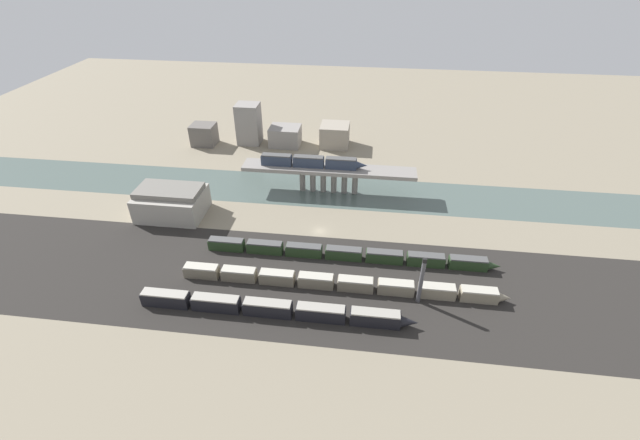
% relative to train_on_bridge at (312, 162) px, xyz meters
% --- Properties ---
extents(ground_plane, '(400.00, 400.00, 0.00)m').
position_rel_train_on_bridge_xyz_m(ground_plane, '(5.87, -25.22, -11.58)').
color(ground_plane, gray).
extents(railbed_yard, '(280.00, 42.00, 0.01)m').
position_rel_train_on_bridge_xyz_m(railbed_yard, '(5.87, -49.22, -11.58)').
color(railbed_yard, '#282623').
rests_on(railbed_yard, ground).
extents(river_water, '(320.00, 22.76, 0.01)m').
position_rel_train_on_bridge_xyz_m(river_water, '(5.87, -0.00, -11.58)').
color(river_water, '#4C5B56').
rests_on(river_water, ground).
extents(bridge, '(61.21, 8.20, 9.68)m').
position_rel_train_on_bridge_xyz_m(bridge, '(5.87, -0.00, -3.71)').
color(bridge, gray).
rests_on(bridge, ground).
extents(train_on_bridge, '(37.43, 2.97, 3.89)m').
position_rel_train_on_bridge_xyz_m(train_on_bridge, '(0.00, 0.00, 0.00)').
color(train_on_bridge, '#2D384C').
rests_on(train_on_bridge, bridge).
extents(train_yard_near, '(68.65, 3.11, 3.97)m').
position_rel_train_on_bridge_xyz_m(train_yard_near, '(-0.91, -61.65, -9.64)').
color(train_yard_near, black).
rests_on(train_yard_near, ground).
extents(train_yard_mid, '(86.04, 3.16, 3.53)m').
position_rel_train_on_bridge_xyz_m(train_yard_mid, '(14.53, -50.15, -9.85)').
color(train_yard_mid, gray).
rests_on(train_yard_mid, ground).
extents(train_yard_far, '(83.77, 2.89, 3.54)m').
position_rel_train_on_bridge_xyz_m(train_yard_far, '(15.75, -37.65, -9.85)').
color(train_yard_far, '#23381E').
rests_on(train_yard_far, ground).
extents(warehouse_building, '(21.11, 15.62, 9.88)m').
position_rel_train_on_bridge_xyz_m(warehouse_building, '(-43.90, -21.29, -6.89)').
color(warehouse_building, '#9E998E').
rests_on(warehouse_building, ground).
extents(signal_tower, '(1.06, 1.06, 13.95)m').
position_rel_train_on_bridge_xyz_m(signal_tower, '(34.61, -52.62, -4.82)').
color(signal_tower, '#4C4C51').
rests_on(signal_tower, ground).
extents(city_block_far_left, '(10.21, 8.83, 9.09)m').
position_rel_train_on_bridge_xyz_m(city_block_far_left, '(-53.03, 34.75, -7.04)').
color(city_block_far_left, '#605B56').
rests_on(city_block_far_left, ground).
extents(city_block_left, '(9.84, 8.83, 17.57)m').
position_rel_train_on_bridge_xyz_m(city_block_left, '(-33.54, 38.95, -2.80)').
color(city_block_left, gray).
rests_on(city_block_left, ground).
extents(city_block_center, '(13.13, 10.73, 8.27)m').
position_rel_train_on_bridge_xyz_m(city_block_center, '(-17.47, 38.56, -7.45)').
color(city_block_center, gray).
rests_on(city_block_center, ground).
extents(city_block_right, '(12.23, 11.85, 9.53)m').
position_rel_train_on_bridge_xyz_m(city_block_right, '(4.18, 40.62, -6.82)').
color(city_block_right, gray).
rests_on(city_block_right, ground).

